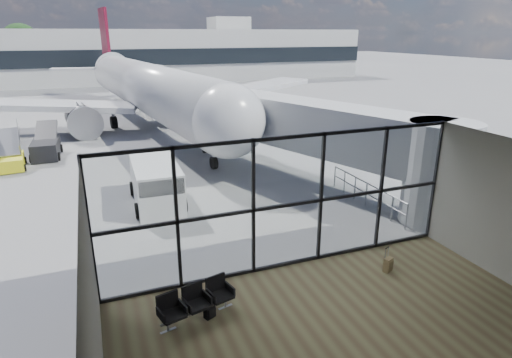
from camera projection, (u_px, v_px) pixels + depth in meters
ground at (141, 100)px, 49.76m from camera, size 220.00×220.00×0.00m
lounge_shell at (382, 263)px, 9.40m from camera, size 12.02×8.01×4.51m
glass_curtain_wall at (288, 204)px, 13.76m from camera, size 12.10×0.12×4.50m
jet_bridge at (316, 131)px, 21.52m from camera, size 8.00×16.50×4.33m
apron_railing at (366, 191)px, 19.27m from camera, size 0.06×5.46×1.11m
far_terminal at (117, 55)px, 67.57m from camera, size 80.00×12.20×11.00m
tree_5 at (21, 43)px, 70.93m from camera, size 6.27×6.27×9.03m
seating_row at (195, 300)px, 11.69m from camera, size 2.17×1.09×0.96m
backpack at (210, 311)px, 11.74m from camera, size 0.35×0.35×0.44m
suitcase at (388, 265)px, 14.01m from camera, size 0.36×0.31×0.85m
airliner at (144, 87)px, 36.44m from camera, size 34.00×39.53×10.20m
service_van at (156, 184)px, 19.34m from camera, size 2.27×4.50×1.93m
belt_loader at (46, 147)px, 26.91m from camera, size 1.77×4.21×1.92m
mobile_stairs at (10, 160)px, 24.67m from camera, size 1.78×3.07×2.08m
traffic_cone_a at (178, 172)px, 23.05m from camera, size 0.48×0.48×0.68m
traffic_cone_b at (158, 178)px, 22.09m from camera, size 0.48×0.48×0.69m
traffic_cone_c at (250, 137)px, 31.11m from camera, size 0.41×0.41×0.59m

